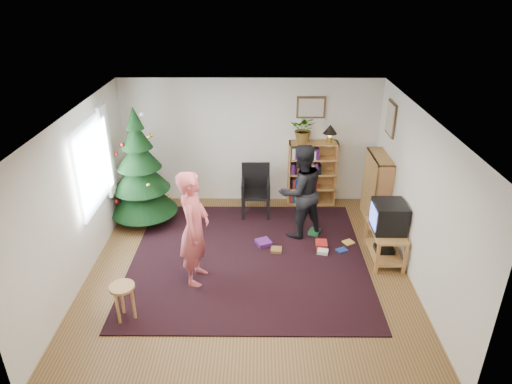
{
  "coord_description": "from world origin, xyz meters",
  "views": [
    {
      "loc": [
        0.17,
        -6.0,
        4.26
      ],
      "look_at": [
        0.12,
        0.54,
        1.1
      ],
      "focal_mm": 32.0,
      "sensor_mm": 36.0,
      "label": 1
    }
  ],
  "objects_px": {
    "armchair": "(256,187)",
    "christmas_tree": "(141,177)",
    "picture_back": "(311,107)",
    "stool": "(123,293)",
    "bookshelf_back": "(312,173)",
    "crt_tv": "(389,217)",
    "table_lamp": "(330,130)",
    "picture_right": "(391,119)",
    "person_standing": "(194,229)",
    "tv_stand": "(385,241)",
    "person_by_chair": "(301,192)",
    "potted_plant": "(304,129)",
    "bookshelf_right": "(377,188)"
  },
  "relations": [
    {
      "from": "picture_right",
      "to": "potted_plant",
      "type": "relative_size",
      "value": 1.14
    },
    {
      "from": "stool",
      "to": "picture_back",
      "type": "bearing_deg",
      "value": 52.67
    },
    {
      "from": "bookshelf_back",
      "to": "potted_plant",
      "type": "bearing_deg",
      "value": 180.0
    },
    {
      "from": "picture_right",
      "to": "crt_tv",
      "type": "distance_m",
      "value": 1.86
    },
    {
      "from": "bookshelf_right",
      "to": "tv_stand",
      "type": "xyz_separation_m",
      "value": [
        -0.12,
        -1.3,
        -0.34
      ]
    },
    {
      "from": "bookshelf_back",
      "to": "person_standing",
      "type": "distance_m",
      "value": 3.29
    },
    {
      "from": "picture_back",
      "to": "picture_right",
      "type": "relative_size",
      "value": 0.92
    },
    {
      "from": "armchair",
      "to": "table_lamp",
      "type": "bearing_deg",
      "value": 15.56
    },
    {
      "from": "picture_back",
      "to": "crt_tv",
      "type": "distance_m",
      "value": 2.67
    },
    {
      "from": "bookshelf_right",
      "to": "armchair",
      "type": "relative_size",
      "value": 1.32
    },
    {
      "from": "bookshelf_back",
      "to": "armchair",
      "type": "distance_m",
      "value": 1.2
    },
    {
      "from": "picture_back",
      "to": "armchair",
      "type": "xyz_separation_m",
      "value": [
        -1.04,
        -0.54,
        -1.42
      ]
    },
    {
      "from": "person_by_chair",
      "to": "potted_plant",
      "type": "height_order",
      "value": "potted_plant"
    },
    {
      "from": "crt_tv",
      "to": "person_by_chair",
      "type": "xyz_separation_m",
      "value": [
        -1.33,
        0.75,
        0.07
      ]
    },
    {
      "from": "armchair",
      "to": "christmas_tree",
      "type": "bearing_deg",
      "value": -169.34
    },
    {
      "from": "person_by_chair",
      "to": "table_lamp",
      "type": "distance_m",
      "value": 1.58
    },
    {
      "from": "armchair",
      "to": "potted_plant",
      "type": "relative_size",
      "value": 1.86
    },
    {
      "from": "bookshelf_back",
      "to": "person_standing",
      "type": "xyz_separation_m",
      "value": [
        -1.99,
        -2.61,
        0.23
      ]
    },
    {
      "from": "bookshelf_right",
      "to": "potted_plant",
      "type": "bearing_deg",
      "value": 61.49
    },
    {
      "from": "person_by_chair",
      "to": "potted_plant",
      "type": "relative_size",
      "value": 3.24
    },
    {
      "from": "person_standing",
      "to": "table_lamp",
      "type": "relative_size",
      "value": 5.02
    },
    {
      "from": "picture_right",
      "to": "crt_tv",
      "type": "bearing_deg",
      "value": -100.25
    },
    {
      "from": "picture_back",
      "to": "picture_right",
      "type": "height_order",
      "value": "picture_right"
    },
    {
      "from": "potted_plant",
      "to": "table_lamp",
      "type": "xyz_separation_m",
      "value": [
        0.5,
        0.0,
        -0.02
      ]
    },
    {
      "from": "bookshelf_back",
      "to": "table_lamp",
      "type": "xyz_separation_m",
      "value": [
        0.3,
        0.0,
        0.88
      ]
    },
    {
      "from": "picture_back",
      "to": "potted_plant",
      "type": "bearing_deg",
      "value": -133.56
    },
    {
      "from": "picture_back",
      "to": "picture_right",
      "type": "distance_m",
      "value": 1.51
    },
    {
      "from": "stool",
      "to": "person_standing",
      "type": "relative_size",
      "value": 0.31
    },
    {
      "from": "stool",
      "to": "armchair",
      "type": "bearing_deg",
      "value": 60.79
    },
    {
      "from": "crt_tv",
      "to": "bookshelf_back",
      "type": "bearing_deg",
      "value": 116.29
    },
    {
      "from": "bookshelf_right",
      "to": "christmas_tree",
      "type": "bearing_deg",
      "value": 91.31
    },
    {
      "from": "picture_right",
      "to": "tv_stand",
      "type": "relative_size",
      "value": 0.68
    },
    {
      "from": "person_by_chair",
      "to": "christmas_tree",
      "type": "bearing_deg",
      "value": -34.98
    },
    {
      "from": "christmas_tree",
      "to": "person_standing",
      "type": "relative_size",
      "value": 1.24
    },
    {
      "from": "picture_back",
      "to": "tv_stand",
      "type": "height_order",
      "value": "picture_back"
    },
    {
      "from": "picture_back",
      "to": "stool",
      "type": "bearing_deg",
      "value": -127.33
    },
    {
      "from": "crt_tv",
      "to": "potted_plant",
      "type": "distance_m",
      "value": 2.47
    },
    {
      "from": "christmas_tree",
      "to": "person_standing",
      "type": "distance_m",
      "value": 2.16
    },
    {
      "from": "stool",
      "to": "person_by_chair",
      "type": "distance_m",
      "value": 3.4
    },
    {
      "from": "crt_tv",
      "to": "armchair",
      "type": "height_order",
      "value": "crt_tv"
    },
    {
      "from": "armchair",
      "to": "person_standing",
      "type": "height_order",
      "value": "person_standing"
    },
    {
      "from": "bookshelf_back",
      "to": "tv_stand",
      "type": "bearing_deg",
      "value": -63.65
    },
    {
      "from": "person_standing",
      "to": "person_by_chair",
      "type": "bearing_deg",
      "value": -44.49
    },
    {
      "from": "stool",
      "to": "person_standing",
      "type": "bearing_deg",
      "value": 46.46
    },
    {
      "from": "bookshelf_right",
      "to": "stool",
      "type": "distance_m",
      "value": 4.86
    },
    {
      "from": "bookshelf_back",
      "to": "armchair",
      "type": "xyz_separation_m",
      "value": [
        -1.12,
        -0.41,
        -0.14
      ]
    },
    {
      "from": "picture_right",
      "to": "crt_tv",
      "type": "xyz_separation_m",
      "value": [
        -0.26,
        -1.43,
        -1.17
      ]
    },
    {
      "from": "picture_back",
      "to": "potted_plant",
      "type": "xyz_separation_m",
      "value": [
        -0.13,
        -0.14,
        -0.39
      ]
    },
    {
      "from": "bookshelf_back",
      "to": "potted_plant",
      "type": "xyz_separation_m",
      "value": [
        -0.2,
        0.0,
        0.9
      ]
    },
    {
      "from": "person_by_chair",
      "to": "armchair",
      "type": "bearing_deg",
      "value": -73.79
    }
  ]
}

